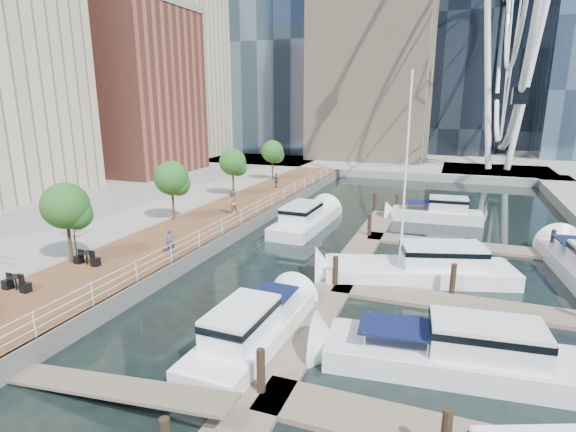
% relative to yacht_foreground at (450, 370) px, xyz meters
% --- Properties ---
extents(ground, '(520.00, 520.00, 0.00)m').
position_rel_yacht_foreground_xyz_m(ground, '(-9.09, -1.91, 0.00)').
color(ground, black).
rests_on(ground, ground).
extents(boardwalk, '(6.00, 60.00, 1.00)m').
position_rel_yacht_foreground_xyz_m(boardwalk, '(-18.09, 13.09, 0.50)').
color(boardwalk, brown).
rests_on(boardwalk, ground).
extents(seawall, '(0.25, 60.00, 1.00)m').
position_rel_yacht_foreground_xyz_m(seawall, '(-15.09, 13.09, 0.50)').
color(seawall, '#595954').
rests_on(seawall, ground).
extents(land_far, '(200.00, 114.00, 1.00)m').
position_rel_yacht_foreground_xyz_m(land_far, '(-9.09, 100.09, 0.50)').
color(land_far, gray).
rests_on(land_far, ground).
extents(pier, '(14.00, 12.00, 1.00)m').
position_rel_yacht_foreground_xyz_m(pier, '(4.91, 50.09, 0.50)').
color(pier, gray).
rests_on(pier, ground).
extents(railing, '(0.10, 60.00, 1.05)m').
position_rel_yacht_foreground_xyz_m(railing, '(-15.19, 13.09, 1.52)').
color(railing, white).
rests_on(railing, boardwalk).
extents(floating_docks, '(16.00, 34.00, 2.60)m').
position_rel_yacht_foreground_xyz_m(floating_docks, '(-1.12, 8.07, 0.49)').
color(floating_docks, '#6D6051').
rests_on(floating_docks, ground).
extents(midrise_condos, '(19.00, 67.00, 28.00)m').
position_rel_yacht_foreground_xyz_m(midrise_condos, '(-42.66, 24.91, 13.42)').
color(midrise_condos, '#BCAD8E').
rests_on(midrise_condos, ground).
extents(street_trees, '(2.60, 42.60, 4.60)m').
position_rel_yacht_foreground_xyz_m(street_trees, '(-20.49, 12.09, 4.29)').
color(street_trees, '#3F2B1C').
rests_on(street_trees, ground).
extents(yacht_foreground, '(10.53, 3.78, 2.15)m').
position_rel_yacht_foreground_xyz_m(yacht_foreground, '(0.00, 0.00, 0.00)').
color(yacht_foreground, silver).
rests_on(yacht_foreground, ground).
extents(pedestrian_near, '(0.67, 0.68, 1.58)m').
position_rel_yacht_foreground_xyz_m(pedestrian_near, '(-16.02, 5.22, 1.79)').
color(pedestrian_near, '#43455A').
rests_on(pedestrian_near, boardwalk).
extents(pedestrian_mid, '(1.11, 1.17, 1.91)m').
position_rel_yacht_foreground_xyz_m(pedestrian_mid, '(-17.20, 15.45, 1.96)').
color(pedestrian_mid, '#896C5E').
rests_on(pedestrian_mid, boardwalk).
extents(pedestrian_far, '(0.99, 0.66, 1.56)m').
position_rel_yacht_foreground_xyz_m(pedestrian_far, '(-18.15, 27.48, 1.78)').
color(pedestrian_far, '#383D46').
rests_on(pedestrian_far, boardwalk).
extents(moored_yachts, '(22.54, 33.91, 11.50)m').
position_rel_yacht_foreground_xyz_m(moored_yachts, '(-1.88, 8.83, 0.00)').
color(moored_yachts, white).
rests_on(moored_yachts, ground).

